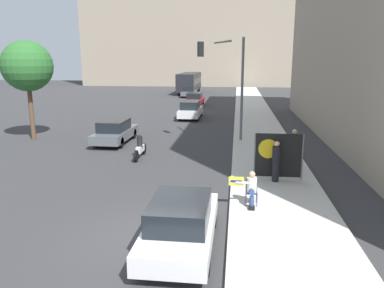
# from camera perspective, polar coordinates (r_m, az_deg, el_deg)

# --- Properties ---
(ground_plane) EXTENTS (160.00, 160.00, 0.00)m
(ground_plane) POSITION_cam_1_polar(r_m,az_deg,el_deg) (11.17, -5.79, -14.05)
(ground_plane) COLOR #38383A
(sidewalk_curb) EXTENTS (3.54, 90.00, 0.14)m
(sidewalk_curb) POSITION_cam_1_polar(r_m,az_deg,el_deg) (25.26, 10.38, 1.22)
(sidewalk_curb) COLOR beige
(sidewalk_curb) RESTS_ON ground_plane
(seated_protester) EXTENTS (0.99, 0.77, 1.18)m
(seated_protester) POSITION_cam_1_polar(r_m,az_deg,el_deg) (12.97, 8.99, -6.56)
(seated_protester) COLOR #474C56
(seated_protester) RESTS_ON sidewalk_curb
(jogger_on_sidewalk) EXTENTS (0.34, 0.34, 1.68)m
(jogger_on_sidewalk) POSITION_cam_1_polar(r_m,az_deg,el_deg) (15.58, 12.69, -2.57)
(jogger_on_sidewalk) COLOR black
(jogger_on_sidewalk) RESTS_ON sidewalk_curb
(pedestrian_behind) EXTENTS (0.34, 0.34, 1.81)m
(pedestrian_behind) POSITION_cam_1_polar(r_m,az_deg,el_deg) (17.69, 15.24, -0.64)
(pedestrian_behind) COLOR #424247
(pedestrian_behind) RESTS_ON sidewalk_curb
(protest_banner) EXTENTS (2.00, 0.06, 1.93)m
(protest_banner) POSITION_cam_1_polar(r_m,az_deg,el_deg) (15.86, 12.96, -1.69)
(protest_banner) COLOR slate
(protest_banner) RESTS_ON sidewalk_curb
(traffic_light_pole) EXTENTS (2.71, 2.48, 6.18)m
(traffic_light_pole) POSITION_cam_1_polar(r_m,az_deg,el_deg) (22.62, 5.47, 10.78)
(traffic_light_pole) COLOR slate
(traffic_light_pole) RESTS_ON sidewalk_curb
(parked_car_curbside) EXTENTS (1.77, 4.27, 1.41)m
(parked_car_curbside) POSITION_cam_1_polar(r_m,az_deg,el_deg) (10.34, -1.73, -11.94)
(parked_car_curbside) COLOR white
(parked_car_curbside) RESTS_ON ground_plane
(car_on_road_nearest) EXTENTS (1.74, 4.46, 1.44)m
(car_on_road_nearest) POSITION_cam_1_polar(r_m,az_deg,el_deg) (23.46, -11.66, 1.89)
(car_on_road_nearest) COLOR #565B60
(car_on_road_nearest) RESTS_ON ground_plane
(car_on_road_midblock) EXTENTS (1.74, 4.49, 1.54)m
(car_on_road_midblock) POSITION_cam_1_polar(r_m,az_deg,el_deg) (32.69, -0.24, 5.24)
(car_on_road_midblock) COLOR white
(car_on_road_midblock) RESTS_ON ground_plane
(car_on_road_distant) EXTENTS (1.83, 4.42, 1.43)m
(car_on_road_distant) POSITION_cam_1_polar(r_m,az_deg,el_deg) (42.18, 0.41, 6.87)
(car_on_road_distant) COLOR maroon
(car_on_road_distant) RESTS_ON ground_plane
(car_on_road_far_lane) EXTENTS (1.78, 4.29, 1.47)m
(car_on_road_far_lane) POSITION_cam_1_polar(r_m,az_deg,el_deg) (51.89, -0.45, 7.99)
(car_on_road_far_lane) COLOR #565B60
(car_on_road_far_lane) RESTS_ON ground_plane
(city_bus_on_road) EXTENTS (2.57, 10.80, 3.03)m
(city_bus_on_road) POSITION_cam_1_polar(r_m,az_deg,el_deg) (57.94, -0.40, 9.50)
(city_bus_on_road) COLOR #232328
(city_bus_on_road) RESTS_ON ground_plane
(motorcycle_on_road) EXTENTS (0.28, 2.20, 1.26)m
(motorcycle_on_road) POSITION_cam_1_polar(r_m,az_deg,el_deg) (19.63, -7.91, -0.59)
(motorcycle_on_road) COLOR white
(motorcycle_on_road) RESTS_ON ground_plane
(street_tree_near_curb) EXTENTS (3.13, 3.13, 6.20)m
(street_tree_near_curb) POSITION_cam_1_polar(r_m,az_deg,el_deg) (25.75, -23.83, 10.77)
(street_tree_near_curb) COLOR brown
(street_tree_near_curb) RESTS_ON ground_plane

